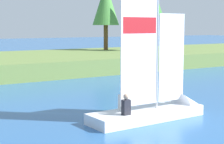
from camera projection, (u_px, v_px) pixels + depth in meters
name	position (u px, v px, depth m)	size (l,w,h in m)	color
shore_bank	(41.00, 62.00, 29.98)	(80.00, 12.36, 1.16)	olive
shoreline_tree_midleft	(106.00, 4.00, 35.94)	(2.57, 2.57, 6.42)	brown
sailboat	(164.00, 105.00, 14.37)	(5.20, 1.46, 6.27)	white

